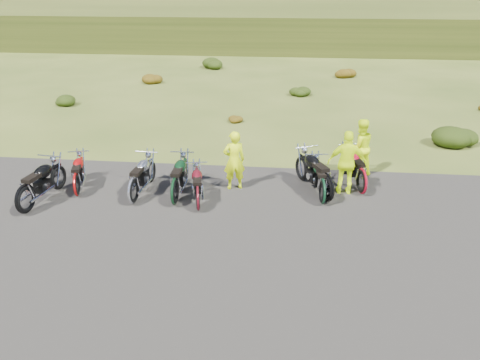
# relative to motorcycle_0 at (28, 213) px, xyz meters

# --- Properties ---
(ground) EXTENTS (300.00, 300.00, 0.00)m
(ground) POSITION_rel_motorcycle_0_xyz_m (4.91, -0.08, 0.00)
(ground) COLOR #3C4B19
(ground) RESTS_ON ground
(gravel_pad) EXTENTS (20.00, 12.00, 0.04)m
(gravel_pad) POSITION_rel_motorcycle_0_xyz_m (4.91, -2.08, 0.00)
(gravel_pad) COLOR black
(gravel_pad) RESTS_ON ground
(hill_slope) EXTENTS (300.00, 45.97, 9.37)m
(hill_slope) POSITION_rel_motorcycle_0_xyz_m (4.91, 49.92, 0.00)
(hill_slope) COLOR #303C14
(hill_slope) RESTS_ON ground
(hill_plateau) EXTENTS (300.00, 90.00, 9.17)m
(hill_plateau) POSITION_rel_motorcycle_0_xyz_m (4.91, 109.92, 0.00)
(hill_plateau) COLOR #303C14
(hill_plateau) RESTS_ON ground
(shrub_1) EXTENTS (1.03, 1.03, 0.61)m
(shrub_1) POSITION_rel_motorcycle_0_xyz_m (-4.19, 11.22, 0.31)
(shrub_1) COLOR #1E2F0B
(shrub_1) RESTS_ON ground
(shrub_2) EXTENTS (1.30, 1.30, 0.77)m
(shrub_2) POSITION_rel_motorcycle_0_xyz_m (-1.29, 16.52, 0.38)
(shrub_2) COLOR brown
(shrub_2) RESTS_ON ground
(shrub_3) EXTENTS (1.56, 1.56, 0.92)m
(shrub_3) POSITION_rel_motorcycle_0_xyz_m (1.61, 21.82, 0.46)
(shrub_3) COLOR #1E2F0B
(shrub_3) RESTS_ON ground
(shrub_4) EXTENTS (0.77, 0.77, 0.45)m
(shrub_4) POSITION_rel_motorcycle_0_xyz_m (4.51, 9.12, 0.23)
(shrub_4) COLOR brown
(shrub_4) RESTS_ON ground
(shrub_5) EXTENTS (1.03, 1.03, 0.61)m
(shrub_5) POSITION_rel_motorcycle_0_xyz_m (7.41, 14.42, 0.31)
(shrub_5) COLOR #1E2F0B
(shrub_5) RESTS_ON ground
(shrub_6) EXTENTS (1.30, 1.30, 0.77)m
(shrub_6) POSITION_rel_motorcycle_0_xyz_m (10.31, 19.72, 0.38)
(shrub_6) COLOR brown
(shrub_6) RESTS_ON ground
(shrub_7) EXTENTS (1.56, 1.56, 0.92)m
(shrub_7) POSITION_rel_motorcycle_0_xyz_m (13.21, 7.02, 0.46)
(shrub_7) COLOR #1E2F0B
(shrub_7) RESTS_ON ground
(motorcycle_0) EXTENTS (1.04, 2.36, 1.20)m
(motorcycle_0) POSITION_rel_motorcycle_0_xyz_m (0.00, 0.00, 0.00)
(motorcycle_0) COLOR black
(motorcycle_0) RESTS_ON ground
(motorcycle_1) EXTENTS (1.15, 2.02, 1.01)m
(motorcycle_1) POSITION_rel_motorcycle_0_xyz_m (0.89, 1.17, 0.00)
(motorcycle_1) COLOR #9C0B0B
(motorcycle_1) RESTS_ON ground
(motorcycle_2) EXTENTS (0.77, 2.19, 1.14)m
(motorcycle_2) POSITION_rel_motorcycle_0_xyz_m (3.83, 0.92, 0.00)
(motorcycle_2) COLOR black
(motorcycle_2) RESTS_ON ground
(motorcycle_3) EXTENTS (0.84, 2.18, 1.12)m
(motorcycle_3) POSITION_rel_motorcycle_0_xyz_m (2.67, 0.88, 0.00)
(motorcycle_3) COLOR #B1B1B6
(motorcycle_3) RESTS_ON ground
(motorcycle_4) EXTENTS (1.01, 2.00, 1.00)m
(motorcycle_4) POSITION_rel_motorcycle_0_xyz_m (4.53, 0.64, 0.00)
(motorcycle_4) COLOR #550E17
(motorcycle_4) RESTS_ON ground
(motorcycle_5) EXTENTS (1.70, 2.44, 1.22)m
(motorcycle_5) POSITION_rel_motorcycle_0_xyz_m (8.02, 1.57, 0.00)
(motorcycle_5) COLOR black
(motorcycle_5) RESTS_ON ground
(motorcycle_6) EXTENTS (1.19, 2.27, 1.13)m
(motorcycle_6) POSITION_rel_motorcycle_0_xyz_m (9.07, 2.19, 0.00)
(motorcycle_6) COLOR maroon
(motorcycle_6) RESTS_ON ground
(motorcycle_7) EXTENTS (0.92, 2.11, 1.07)m
(motorcycle_7) POSITION_rel_motorcycle_0_xyz_m (7.90, 1.40, 0.00)
(motorcycle_7) COLOR #0D311B
(motorcycle_7) RESTS_ON ground
(person_middle) EXTENTS (0.75, 0.61, 1.78)m
(person_middle) POSITION_rel_motorcycle_0_xyz_m (5.34, 2.15, 0.89)
(person_middle) COLOR #E1FE0D
(person_middle) RESTS_ON ground
(person_right_a) EXTENTS (1.05, 0.93, 1.82)m
(person_right_a) POSITION_rel_motorcycle_0_xyz_m (9.15, 3.67, 0.91)
(person_right_a) COLOR #E1FE0D
(person_right_a) RESTS_ON ground
(person_right_b) EXTENTS (1.11, 0.47, 1.89)m
(person_right_b) POSITION_rel_motorcycle_0_xyz_m (8.60, 2.17, 0.94)
(person_right_b) COLOR #E1FE0D
(person_right_b) RESTS_ON ground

